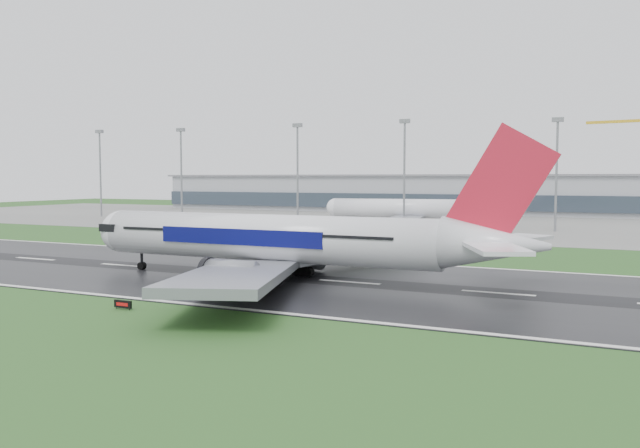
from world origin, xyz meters
The scene contains 12 objects.
ground centered at (0.00, 0.00, 0.00)m, with size 520.00×520.00×0.00m, color #20491B.
runway centered at (0.00, 0.00, 0.05)m, with size 400.00×45.00×0.10m, color black.
apron centered at (0.00, 125.00, 0.04)m, with size 400.00×130.00×0.08m, color slate.
terminal centered at (0.00, 185.00, 7.50)m, with size 240.00×36.00×15.00m, color gray.
main_airliner centered at (32.77, -2.53, 10.02)m, with size 67.18×63.98×19.84m, color silver, non-canonical shape.
parked_airliner centered at (15.79, 107.05, 8.17)m, with size 55.23×51.42×16.19m, color silver, non-canonical shape.
runway_sign centered at (24.45, -27.14, 0.52)m, with size 2.30×0.26×1.04m, color black, non-canonical shape.
floodmast_0 centered at (-100.60, 100.00, 15.39)m, with size 0.64×0.64×30.79m, color gray.
floodmast_1 centered at (-63.92, 100.00, 15.12)m, with size 0.64×0.64×30.24m, color gray.
floodmast_2 centered at (-18.92, 100.00, 15.13)m, with size 0.64×0.64×30.25m, color gray.
floodmast_3 centered at (16.11, 100.00, 15.12)m, with size 0.64×0.64×30.23m, color gray.
floodmast_4 centered at (58.03, 100.00, 14.54)m, with size 0.64×0.64×29.08m, color gray.
Camera 1 is at (73.28, -80.79, 14.37)m, focal length 36.04 mm.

